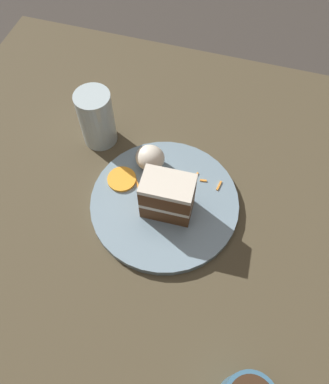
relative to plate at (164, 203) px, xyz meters
name	(u,v)px	position (x,y,z in m)	size (l,w,h in m)	color
ground_plane	(144,197)	(0.05, -0.02, -0.04)	(6.00, 6.00, 0.00)	#38332D
dining_table	(144,193)	(0.05, -0.02, -0.02)	(1.05, 0.93, 0.03)	#4C422D
plate	(164,203)	(0.00, 0.00, 0.00)	(0.30, 0.30, 0.02)	gray
cake_slice	(168,196)	(-0.01, 0.02, 0.06)	(0.10, 0.07, 0.10)	brown
cream_dollop	(152,158)	(0.05, -0.08, 0.04)	(0.06, 0.06, 0.05)	silver
orange_garnish	(122,179)	(0.10, -0.02, 0.01)	(0.06, 0.06, 0.01)	orange
carrot_shreds_scatter	(186,182)	(-0.03, -0.05, 0.01)	(0.18, 0.08, 0.00)	orange
drinking_glass	(97,121)	(0.19, -0.13, 0.05)	(0.08, 0.08, 0.13)	silver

